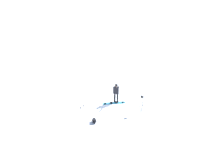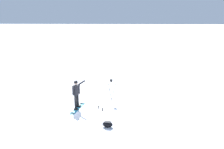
% 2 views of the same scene
% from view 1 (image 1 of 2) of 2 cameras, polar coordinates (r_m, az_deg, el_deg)
% --- Properties ---
extents(ground_plane, '(300.00, 300.00, 0.00)m').
position_cam_1_polar(ground_plane, '(17.84, -1.15, -6.93)').
color(ground_plane, white).
extents(snowboarder, '(0.47, 0.73, 1.64)m').
position_cam_1_polar(snowboarder, '(17.28, 1.06, -4.29)').
color(snowboarder, black).
rests_on(snowboarder, ground_plane).
extents(snowboard, '(1.78, 0.59, 0.10)m').
position_cam_1_polar(snowboard, '(17.63, 0.50, -7.24)').
color(snowboard, teal).
rests_on(snowboard, ground_plane).
extents(gear_bag_large, '(0.34, 0.52, 0.27)m').
position_cam_1_polar(gear_bag_large, '(15.55, -4.53, -11.59)').
color(gear_bag_large, black).
rests_on(gear_bag_large, ground_plane).
extents(camera_tripod, '(0.54, 0.55, 1.37)m').
position_cam_1_polar(camera_tripod, '(16.19, 7.55, -6.64)').
color(camera_tripod, '#262628').
rests_on(camera_tripod, ground_plane).
extents(ski_poles, '(0.45, 0.42, 1.32)m').
position_cam_1_polar(ski_poles, '(15.20, -7.55, -9.36)').
color(ski_poles, gray).
rests_on(ski_poles, ground_plane).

